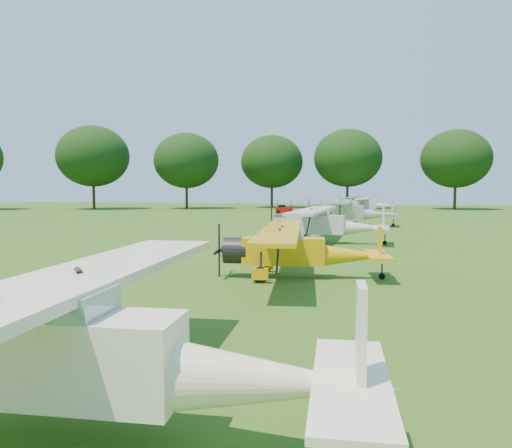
{
  "coord_description": "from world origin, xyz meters",
  "views": [
    {
      "loc": [
        4.43,
        -25.93,
        3.13
      ],
      "look_at": [
        -1.92,
        -2.08,
        1.4
      ],
      "focal_mm": 35.0,
      "sensor_mm": 36.0,
      "label": 1
    }
  ],
  "objects_px": {
    "aircraft_1": "(90,344)",
    "aircraft_3": "(324,222)",
    "aircraft_4": "(349,210)",
    "golf_cart": "(284,208)",
    "aircraft_6": "(367,203)",
    "aircraft_7": "(358,201)",
    "aircraft_2": "(296,247)",
    "aircraft_5": "(345,208)"
  },
  "relations": [
    {
      "from": "aircraft_2",
      "to": "aircraft_7",
      "type": "height_order",
      "value": "aircraft_7"
    },
    {
      "from": "aircraft_3",
      "to": "aircraft_6",
      "type": "height_order",
      "value": "aircraft_3"
    },
    {
      "from": "aircraft_7",
      "to": "aircraft_2",
      "type": "bearing_deg",
      "value": -84.66
    },
    {
      "from": "aircraft_1",
      "to": "aircraft_4",
      "type": "relative_size",
      "value": 0.92
    },
    {
      "from": "aircraft_4",
      "to": "golf_cart",
      "type": "distance_m",
      "value": 22.11
    },
    {
      "from": "aircraft_1",
      "to": "aircraft_3",
      "type": "bearing_deg",
      "value": 84.42
    },
    {
      "from": "aircraft_5",
      "to": "golf_cart",
      "type": "distance_m",
      "value": 10.65
    },
    {
      "from": "aircraft_1",
      "to": "aircraft_3",
      "type": "xyz_separation_m",
      "value": [
        -0.05,
        23.5,
        0.02
      ]
    },
    {
      "from": "aircraft_2",
      "to": "aircraft_5",
      "type": "distance_m",
      "value": 39.01
    },
    {
      "from": "aircraft_1",
      "to": "aircraft_6",
      "type": "relative_size",
      "value": 1.03
    },
    {
      "from": "aircraft_1",
      "to": "aircraft_7",
      "type": "bearing_deg",
      "value": 85.21
    },
    {
      "from": "aircraft_2",
      "to": "aircraft_5",
      "type": "height_order",
      "value": "aircraft_2"
    },
    {
      "from": "aircraft_2",
      "to": "aircraft_6",
      "type": "relative_size",
      "value": 0.91
    },
    {
      "from": "aircraft_3",
      "to": "aircraft_2",
      "type": "bearing_deg",
      "value": -87.87
    },
    {
      "from": "aircraft_3",
      "to": "aircraft_5",
      "type": "relative_size",
      "value": 1.2
    },
    {
      "from": "aircraft_4",
      "to": "aircraft_7",
      "type": "height_order",
      "value": "aircraft_4"
    },
    {
      "from": "aircraft_1",
      "to": "aircraft_5",
      "type": "relative_size",
      "value": 1.2
    },
    {
      "from": "aircraft_6",
      "to": "aircraft_7",
      "type": "distance_m",
      "value": 12.27
    },
    {
      "from": "aircraft_5",
      "to": "golf_cart",
      "type": "xyz_separation_m",
      "value": [
        -8.34,
        6.62,
        -0.41
      ]
    },
    {
      "from": "aircraft_7",
      "to": "aircraft_3",
      "type": "bearing_deg",
      "value": -84.82
    },
    {
      "from": "aircraft_1",
      "to": "aircraft_7",
      "type": "xyz_separation_m",
      "value": [
        -1.21,
        75.22,
        -0.03
      ]
    },
    {
      "from": "aircraft_2",
      "to": "aircraft_7",
      "type": "bearing_deg",
      "value": 82.44
    },
    {
      "from": "aircraft_3",
      "to": "golf_cart",
      "type": "xyz_separation_m",
      "value": [
        -9.47,
        34.08,
        -0.63
      ]
    },
    {
      "from": "aircraft_6",
      "to": "golf_cart",
      "type": "distance_m",
      "value": 11.71
    },
    {
      "from": "aircraft_5",
      "to": "golf_cart",
      "type": "bearing_deg",
      "value": 144.63
    },
    {
      "from": "aircraft_5",
      "to": "aircraft_6",
      "type": "distance_m",
      "value": 12.31
    },
    {
      "from": "golf_cart",
      "to": "aircraft_6",
      "type": "bearing_deg",
      "value": 16.12
    },
    {
      "from": "aircraft_1",
      "to": "aircraft_5",
      "type": "xyz_separation_m",
      "value": [
        -1.19,
        50.96,
        -0.2
      ]
    },
    {
      "from": "aircraft_5",
      "to": "golf_cart",
      "type": "height_order",
      "value": "golf_cart"
    },
    {
      "from": "aircraft_3",
      "to": "aircraft_4",
      "type": "bearing_deg",
      "value": 88.76
    },
    {
      "from": "aircraft_5",
      "to": "aircraft_1",
      "type": "bearing_deg",
      "value": -85.61
    },
    {
      "from": "aircraft_6",
      "to": "golf_cart",
      "type": "height_order",
      "value": "aircraft_6"
    },
    {
      "from": "aircraft_5",
      "to": "aircraft_7",
      "type": "bearing_deg",
      "value": 93.1
    },
    {
      "from": "aircraft_3",
      "to": "aircraft_7",
      "type": "bearing_deg",
      "value": 91.23
    },
    {
      "from": "aircraft_1",
      "to": "aircraft_4",
      "type": "distance_m",
      "value": 37.75
    },
    {
      "from": "aircraft_2",
      "to": "aircraft_3",
      "type": "bearing_deg",
      "value": 83.18
    },
    {
      "from": "aircraft_2",
      "to": "aircraft_5",
      "type": "bearing_deg",
      "value": 83.31
    },
    {
      "from": "aircraft_2",
      "to": "aircraft_3",
      "type": "height_order",
      "value": "aircraft_3"
    },
    {
      "from": "aircraft_1",
      "to": "golf_cart",
      "type": "height_order",
      "value": "aircraft_1"
    },
    {
      "from": "aircraft_2",
      "to": "aircraft_5",
      "type": "xyz_separation_m",
      "value": [
        -1.57,
        38.98,
        -0.06
      ]
    },
    {
      "from": "aircraft_1",
      "to": "aircraft_3",
      "type": "distance_m",
      "value": 23.5
    },
    {
      "from": "aircraft_7",
      "to": "golf_cart",
      "type": "xyz_separation_m",
      "value": [
        -8.32,
        -17.65,
        -0.58
      ]
    }
  ]
}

